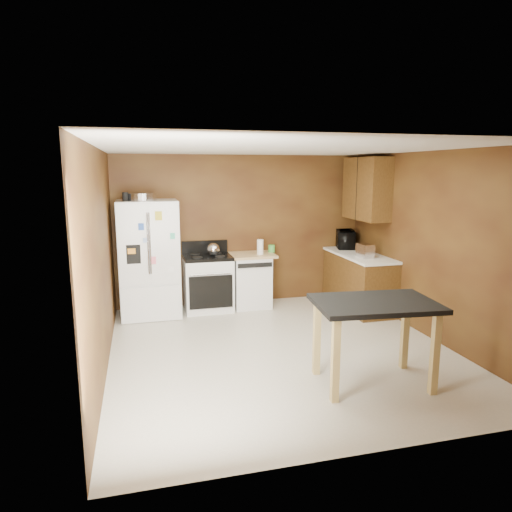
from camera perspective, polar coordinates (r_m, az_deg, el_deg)
name	(u,v)px	position (r m, az deg, el deg)	size (l,w,h in m)	color
floor	(281,349)	(5.93, 3.08, -11.58)	(4.50, 4.50, 0.00)	beige
ceiling	(283,148)	(5.50, 3.35, 13.30)	(4.50, 4.50, 0.00)	white
wall_back	(242,230)	(7.73, -1.81, 3.26)	(4.20, 4.20, 0.00)	brown
wall_front	(371,305)	(3.56, 14.21, -5.91)	(4.20, 4.20, 0.00)	brown
wall_left	(101,261)	(5.35, -18.78, -0.63)	(4.50, 4.50, 0.00)	brown
wall_right	(432,246)	(6.52, 21.10, 1.17)	(4.50, 4.50, 0.00)	brown
roasting_pan	(142,197)	(7.12, -14.06, 7.21)	(0.44, 0.44, 0.11)	silver
pen_cup	(125,197)	(7.02, -16.04, 7.14)	(0.09, 0.09, 0.13)	black
kettle	(213,249)	(7.31, -5.35, 0.82)	(0.21, 0.21, 0.21)	silver
paper_towel	(260,247)	(7.45, 0.52, 1.13)	(0.10, 0.10, 0.24)	white
green_canister	(272,248)	(7.67, 1.96, 0.94)	(0.11, 0.11, 0.12)	green
toaster	(365,251)	(7.36, 13.47, 0.66)	(0.18, 0.29, 0.21)	silver
microwave	(345,240)	(8.18, 11.06, 2.02)	(0.52, 0.35, 0.29)	black
refrigerator	(149,259)	(7.23, -13.20, -0.35)	(0.90, 0.80, 1.80)	white
gas_range	(208,282)	(7.45, -6.05, -3.25)	(0.76, 0.68, 1.10)	white
dishwasher	(250,280)	(7.61, -0.69, -2.97)	(0.78, 0.63, 0.89)	white
right_cabinets	(361,253)	(7.69, 12.98, 0.37)	(0.63, 1.58, 2.45)	brown
island	(375,314)	(4.94, 14.60, -7.04)	(1.32, 0.94, 0.91)	black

